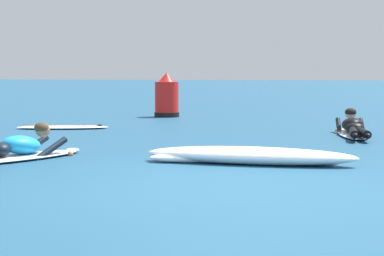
{
  "coord_description": "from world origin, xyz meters",
  "views": [
    {
      "loc": [
        0.9,
        -7.2,
        1.25
      ],
      "look_at": [
        -0.95,
        3.83,
        0.29
      ],
      "focal_mm": 64.57,
      "sensor_mm": 36.0,
      "label": 1
    }
  ],
  "objects_px": {
    "surfer_far": "(353,129)",
    "drifting_surfboard": "(63,127)",
    "surfer_near": "(12,151)",
    "channel_marker_buoy": "(167,99)"
  },
  "relations": [
    {
      "from": "drifting_surfboard",
      "to": "channel_marker_buoy",
      "type": "height_order",
      "value": "channel_marker_buoy"
    },
    {
      "from": "surfer_near",
      "to": "surfer_far",
      "type": "relative_size",
      "value": 0.9
    },
    {
      "from": "surfer_far",
      "to": "channel_marker_buoy",
      "type": "relative_size",
      "value": 2.31
    },
    {
      "from": "drifting_surfboard",
      "to": "surfer_far",
      "type": "bearing_deg",
      "value": -5.55
    },
    {
      "from": "surfer_far",
      "to": "channel_marker_buoy",
      "type": "xyz_separation_m",
      "value": [
        -4.47,
        4.47,
        0.33
      ]
    },
    {
      "from": "surfer_near",
      "to": "drifting_surfboard",
      "type": "xyz_separation_m",
      "value": [
        -1.05,
        4.89,
        -0.1
      ]
    },
    {
      "from": "surfer_near",
      "to": "drifting_surfboard",
      "type": "relative_size",
      "value": 1.21
    },
    {
      "from": "surfer_near",
      "to": "drifting_surfboard",
      "type": "bearing_deg",
      "value": 102.08
    },
    {
      "from": "drifting_surfboard",
      "to": "channel_marker_buoy",
      "type": "distance_m",
      "value": 4.17
    },
    {
      "from": "surfer_far",
      "to": "drifting_surfboard",
      "type": "bearing_deg",
      "value": 174.45
    }
  ]
}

